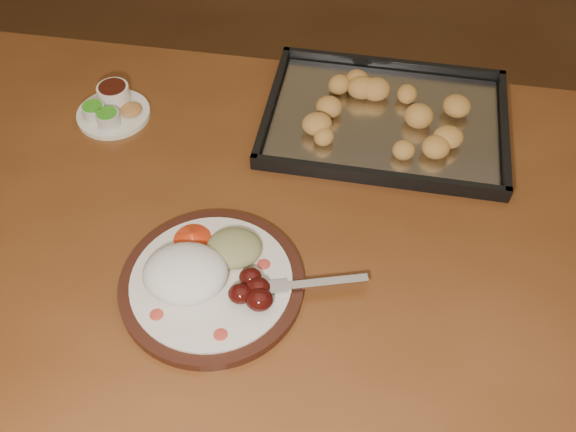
{
  "coord_description": "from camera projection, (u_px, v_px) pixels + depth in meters",
  "views": [
    {
      "loc": [
        -0.18,
        -0.8,
        1.61
      ],
      "look_at": [
        -0.21,
        -0.1,
        0.77
      ],
      "focal_mm": 40.0,
      "sensor_mm": 36.0,
      "label": 1
    }
  ],
  "objects": [
    {
      "name": "dinner_plate",
      "position": [
        208.0,
        277.0,
        1.02
      ],
      "size": [
        0.4,
        0.3,
        0.07
      ],
      "rotation": [
        0.0,
        0.0,
        -0.13
      ],
      "color": "black",
      "rests_on": "dining_table"
    },
    {
      "name": "condiment_saucer",
      "position": [
        112.0,
        108.0,
        1.29
      ],
      "size": [
        0.15,
        0.15,
        0.05
      ],
      "rotation": [
        0.0,
        0.0,
        -0.23
      ],
      "color": "white",
      "rests_on": "dining_table"
    },
    {
      "name": "dining_table",
      "position": [
        247.0,
        248.0,
        1.2
      ],
      "size": [
        1.6,
        1.08,
        0.75
      ],
      "rotation": [
        0.0,
        0.0,
        -0.13
      ],
      "color": "brown",
      "rests_on": "ground"
    },
    {
      "name": "ground",
      "position": [
        366.0,
        372.0,
        1.75
      ],
      "size": [
        4.0,
        4.0,
        0.0
      ],
      "primitive_type": "plane",
      "color": "brown",
      "rests_on": "ground"
    },
    {
      "name": "baking_tray",
      "position": [
        385.0,
        117.0,
        1.27
      ],
      "size": [
        0.52,
        0.41,
        0.05
      ],
      "rotation": [
        0.0,
        0.0,
        -0.14
      ],
      "color": "black",
      "rests_on": "dining_table"
    }
  ]
}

